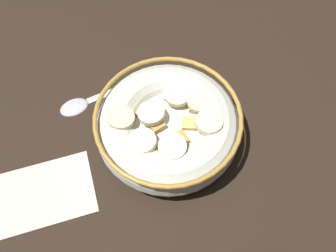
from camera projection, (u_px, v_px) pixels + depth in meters
ground_plane at (168, 139)px, 50.64cm from camera, size 137.43×137.43×2.00cm
cereal_bowl at (168, 125)px, 46.90cm from camera, size 19.40×19.40×6.50cm
spoon at (85, 102)px, 52.05cm from camera, size 11.99×9.78×0.80cm
folded_napkin at (37, 195)px, 45.53cm from camera, size 16.97×14.52×0.30cm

